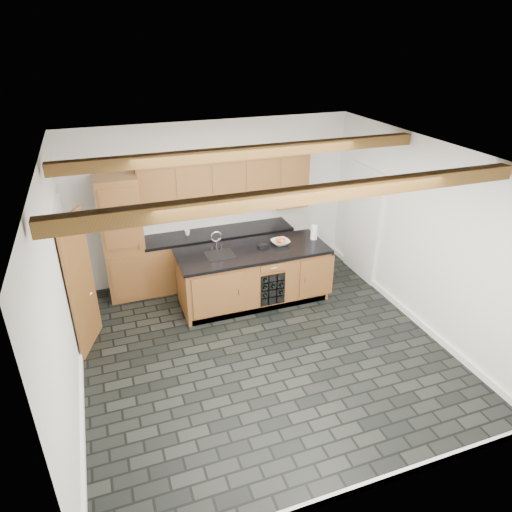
{
  "coord_description": "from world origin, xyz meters",
  "views": [
    {
      "loc": [
        -1.89,
        -4.97,
        4.13
      ],
      "look_at": [
        0.18,
        0.8,
        1.07
      ],
      "focal_mm": 32.0,
      "sensor_mm": 36.0,
      "label": 1
    }
  ],
  "objects_px": {
    "island": "(253,275)",
    "kitchen_scale": "(263,246)",
    "fruit_bowl": "(280,242)",
    "paper_towel": "(314,232)"
  },
  "relations": [
    {
      "from": "fruit_bowl",
      "to": "paper_towel",
      "type": "height_order",
      "value": "paper_towel"
    },
    {
      "from": "fruit_bowl",
      "to": "kitchen_scale",
      "type": "bearing_deg",
      "value": -178.43
    },
    {
      "from": "kitchen_scale",
      "to": "paper_towel",
      "type": "bearing_deg",
      "value": -5.2
    },
    {
      "from": "kitchen_scale",
      "to": "fruit_bowl",
      "type": "relative_size",
      "value": 0.62
    },
    {
      "from": "island",
      "to": "paper_towel",
      "type": "bearing_deg",
      "value": 3.43
    },
    {
      "from": "island",
      "to": "kitchen_scale",
      "type": "distance_m",
      "value": 0.53
    },
    {
      "from": "fruit_bowl",
      "to": "paper_towel",
      "type": "bearing_deg",
      "value": 0.84
    },
    {
      "from": "paper_towel",
      "to": "kitchen_scale",
      "type": "bearing_deg",
      "value": -178.92
    },
    {
      "from": "island",
      "to": "kitchen_scale",
      "type": "bearing_deg",
      "value": 14.27
    },
    {
      "from": "kitchen_scale",
      "to": "fruit_bowl",
      "type": "height_order",
      "value": "fruit_bowl"
    }
  ]
}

